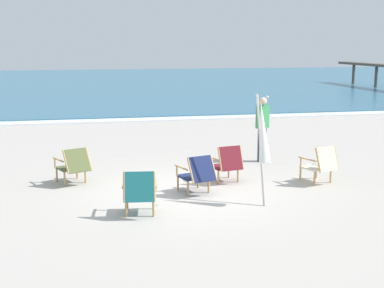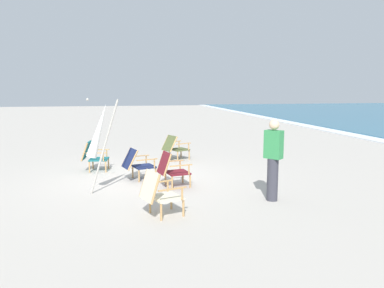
% 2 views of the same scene
% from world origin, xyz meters
% --- Properties ---
extents(ground_plane, '(80.00, 80.00, 0.00)m').
position_xyz_m(ground_plane, '(0.00, 0.00, 0.00)').
color(ground_plane, '#B2AAA0').
extents(beach_chair_back_left, '(0.76, 0.82, 0.82)m').
position_xyz_m(beach_chair_back_left, '(2.92, 0.13, 0.43)').
color(beach_chair_back_left, beige).
rests_on(beach_chair_back_left, ground).
extents(beach_chair_far_center, '(0.76, 0.88, 0.79)m').
position_xyz_m(beach_chair_far_center, '(0.17, -0.10, 0.42)').
color(beach_chair_far_center, '#19234C').
rests_on(beach_chair_far_center, ground).
extents(beach_chair_front_right, '(0.66, 0.75, 0.82)m').
position_xyz_m(beach_chair_front_right, '(-1.10, -1.24, 0.43)').
color(beach_chair_front_right, '#196066').
rests_on(beach_chair_front_right, ground).
extents(beach_chair_front_left, '(0.69, 0.77, 0.82)m').
position_xyz_m(beach_chair_front_left, '(0.99, 0.63, 0.43)').
color(beach_chair_front_left, maroon).
rests_on(beach_chair_front_left, ground).
extents(beach_chair_back_right, '(0.83, 0.92, 0.78)m').
position_xyz_m(beach_chair_back_right, '(-2.22, 1.18, 0.42)').
color(beach_chair_back_right, '#515B33').
rests_on(beach_chair_back_right, ground).
extents(umbrella_furled_white, '(0.24, 0.72, 2.04)m').
position_xyz_m(umbrella_furled_white, '(1.22, -0.94, 1.33)').
color(umbrella_furled_white, '#B7B2A8').
rests_on(umbrella_furled_white, ground).
extents(person_near_chairs, '(0.39, 0.37, 1.63)m').
position_xyz_m(person_near_chairs, '(2.42, 2.47, 0.84)').
color(person_near_chairs, '#383842').
rests_on(person_near_chairs, ground).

